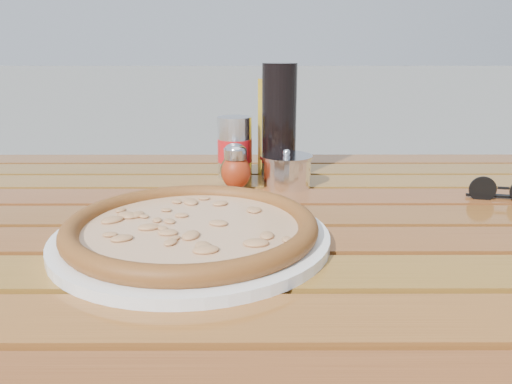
{
  "coord_description": "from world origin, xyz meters",
  "views": [
    {
      "loc": [
        -0.0,
        -0.73,
        1.0
      ],
      "look_at": [
        0.0,
        0.02,
        0.78
      ],
      "focal_mm": 35.0,
      "sensor_mm": 36.0,
      "label": 1
    }
  ],
  "objects_px": {
    "table": "(256,260)",
    "dark_bottle": "(279,122)",
    "pizza": "(191,226)",
    "oregano_shaker": "(235,166)",
    "plate": "(192,238)",
    "olive_oil_cruet": "(276,128)",
    "soda_can": "(235,148)",
    "pepper_shaker": "(236,168)",
    "parmesan_tin": "(286,171)",
    "sunglasses": "(502,191)"
  },
  "relations": [
    {
      "from": "pizza",
      "to": "olive_oil_cruet",
      "type": "relative_size",
      "value": 1.71
    },
    {
      "from": "sunglasses",
      "to": "plate",
      "type": "bearing_deg",
      "value": -146.63
    },
    {
      "from": "dark_bottle",
      "to": "sunglasses",
      "type": "bearing_deg",
      "value": -22.28
    },
    {
      "from": "soda_can",
      "to": "olive_oil_cruet",
      "type": "xyz_separation_m",
      "value": [
        0.08,
        0.01,
        0.04
      ]
    },
    {
      "from": "oregano_shaker",
      "to": "olive_oil_cruet",
      "type": "distance_m",
      "value": 0.13
    },
    {
      "from": "plate",
      "to": "sunglasses",
      "type": "relative_size",
      "value": 3.23
    },
    {
      "from": "pizza",
      "to": "parmesan_tin",
      "type": "xyz_separation_m",
      "value": [
        0.14,
        0.28,
        0.01
      ]
    },
    {
      "from": "pepper_shaker",
      "to": "sunglasses",
      "type": "relative_size",
      "value": 0.74
    },
    {
      "from": "pizza",
      "to": "dark_bottle",
      "type": "xyz_separation_m",
      "value": [
        0.13,
        0.34,
        0.09
      ]
    },
    {
      "from": "table",
      "to": "dark_bottle",
      "type": "distance_m",
      "value": 0.29
    },
    {
      "from": "parmesan_tin",
      "to": "pepper_shaker",
      "type": "bearing_deg",
      "value": -174.32
    },
    {
      "from": "dark_bottle",
      "to": "soda_can",
      "type": "xyz_separation_m",
      "value": [
        -0.09,
        0.0,
        -0.05
      ]
    },
    {
      "from": "pepper_shaker",
      "to": "parmesan_tin",
      "type": "bearing_deg",
      "value": 5.68
    },
    {
      "from": "parmesan_tin",
      "to": "sunglasses",
      "type": "height_order",
      "value": "parmesan_tin"
    },
    {
      "from": "table",
      "to": "parmesan_tin",
      "type": "xyz_separation_m",
      "value": [
        0.06,
        0.16,
        0.11
      ]
    },
    {
      "from": "soda_can",
      "to": "table",
      "type": "bearing_deg",
      "value": -79.88
    },
    {
      "from": "dark_bottle",
      "to": "pizza",
      "type": "bearing_deg",
      "value": -110.76
    },
    {
      "from": "pizza",
      "to": "dark_bottle",
      "type": "height_order",
      "value": "dark_bottle"
    },
    {
      "from": "pizza",
      "to": "parmesan_tin",
      "type": "relative_size",
      "value": 3.31
    },
    {
      "from": "parmesan_tin",
      "to": "pizza",
      "type": "bearing_deg",
      "value": -116.81
    },
    {
      "from": "pizza",
      "to": "parmesan_tin",
      "type": "bearing_deg",
      "value": 63.19
    },
    {
      "from": "parmesan_tin",
      "to": "sunglasses",
      "type": "distance_m",
      "value": 0.37
    },
    {
      "from": "table",
      "to": "soda_can",
      "type": "relative_size",
      "value": 11.67
    },
    {
      "from": "plate",
      "to": "sunglasses",
      "type": "distance_m",
      "value": 0.53
    },
    {
      "from": "dark_bottle",
      "to": "plate",
      "type": "bearing_deg",
      "value": -110.76
    },
    {
      "from": "table",
      "to": "pepper_shaker",
      "type": "bearing_deg",
      "value": 103.4
    },
    {
      "from": "table",
      "to": "dark_bottle",
      "type": "relative_size",
      "value": 6.36
    },
    {
      "from": "plate",
      "to": "pepper_shaker",
      "type": "bearing_deg",
      "value": 79.75
    },
    {
      "from": "oregano_shaker",
      "to": "parmesan_tin",
      "type": "height_order",
      "value": "oregano_shaker"
    },
    {
      "from": "sunglasses",
      "to": "dark_bottle",
      "type": "bearing_deg",
      "value": 170.22
    },
    {
      "from": "pepper_shaker",
      "to": "oregano_shaker",
      "type": "distance_m",
      "value": 0.01
    },
    {
      "from": "pepper_shaker",
      "to": "sunglasses",
      "type": "xyz_separation_m",
      "value": [
        0.45,
        -0.08,
        -0.02
      ]
    },
    {
      "from": "pepper_shaker",
      "to": "dark_bottle",
      "type": "relative_size",
      "value": 0.37
    },
    {
      "from": "table",
      "to": "pizza",
      "type": "xyz_separation_m",
      "value": [
        -0.08,
        -0.12,
        0.1
      ]
    },
    {
      "from": "table",
      "to": "oregano_shaker",
      "type": "height_order",
      "value": "oregano_shaker"
    },
    {
      "from": "oregano_shaker",
      "to": "pizza",
      "type": "bearing_deg",
      "value": -99.49
    },
    {
      "from": "pepper_shaker",
      "to": "sunglasses",
      "type": "height_order",
      "value": "pepper_shaker"
    },
    {
      "from": "pepper_shaker",
      "to": "parmesan_tin",
      "type": "relative_size",
      "value": 0.76
    },
    {
      "from": "parmesan_tin",
      "to": "oregano_shaker",
      "type": "bearing_deg",
      "value": 179.71
    },
    {
      "from": "table",
      "to": "soda_can",
      "type": "xyz_separation_m",
      "value": [
        -0.04,
        0.23,
        0.13
      ]
    },
    {
      "from": "oregano_shaker",
      "to": "dark_bottle",
      "type": "xyz_separation_m",
      "value": [
        0.08,
        0.06,
        0.07
      ]
    },
    {
      "from": "pizza",
      "to": "oregano_shaker",
      "type": "bearing_deg",
      "value": 80.51
    },
    {
      "from": "olive_oil_cruet",
      "to": "sunglasses",
      "type": "height_order",
      "value": "olive_oil_cruet"
    },
    {
      "from": "plate",
      "to": "olive_oil_cruet",
      "type": "relative_size",
      "value": 1.71
    },
    {
      "from": "plate",
      "to": "oregano_shaker",
      "type": "height_order",
      "value": "oregano_shaker"
    },
    {
      "from": "soda_can",
      "to": "sunglasses",
      "type": "relative_size",
      "value": 1.08
    },
    {
      "from": "table",
      "to": "olive_oil_cruet",
      "type": "bearing_deg",
      "value": 80.61
    },
    {
      "from": "pizza",
      "to": "soda_can",
      "type": "xyz_separation_m",
      "value": [
        0.04,
        0.35,
        0.04
      ]
    },
    {
      "from": "oregano_shaker",
      "to": "soda_can",
      "type": "xyz_separation_m",
      "value": [
        -0.0,
        0.07,
        0.02
      ]
    },
    {
      "from": "plate",
      "to": "pepper_shaker",
      "type": "height_order",
      "value": "pepper_shaker"
    }
  ]
}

